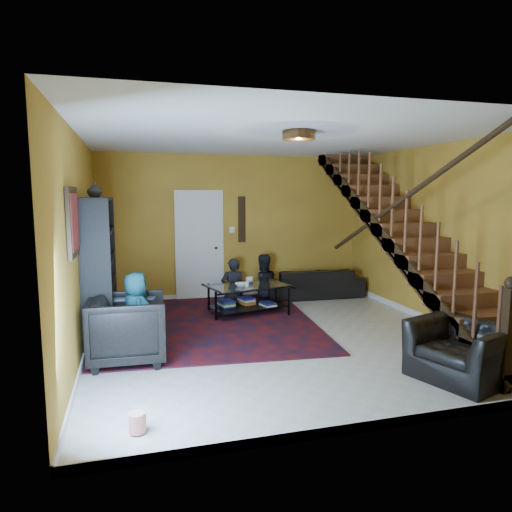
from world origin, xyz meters
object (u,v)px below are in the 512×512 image
Objects in this scene: sofa at (312,283)px; armchair_left at (129,329)px; bookshelf at (101,272)px; armchair_right at (461,351)px; coffee_table at (248,297)px.

armchair_left is at bearing 40.23° from sofa.
bookshelf reaches higher than armchair_right.
sofa is (3.90, 1.70, -0.68)m from bookshelf.
bookshelf is 1.24m from armchair_left.
armchair_left is at bearing -132.42° from armchair_right.
bookshelf is at bearing -142.62° from armchair_right.
sofa is 4.29m from armchair_right.
armchair_right is at bearing 92.40° from sofa.
armchair_left is 3.87m from armchair_right.
armchair_left reaches higher than coffee_table.
armchair_left reaches higher than sofa.
armchair_right reaches higher than sofa.
sofa is 1.34× the size of coffee_table.
armchair_right is at bearing -64.81° from coffee_table.
armchair_left is 0.63× the size of coffee_table.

